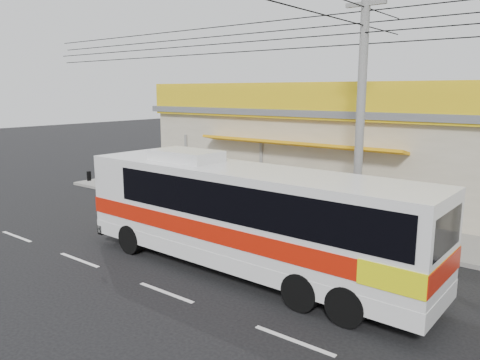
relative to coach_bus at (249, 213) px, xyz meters
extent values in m
plane|color=black|center=(-0.94, 0.06, -1.87)|extent=(120.00, 120.00, 0.00)
cube|color=gray|center=(-0.94, 6.06, -1.79)|extent=(30.00, 3.20, 0.15)
cube|color=#A59D85|center=(-0.94, 11.66, 0.23)|extent=(22.00, 8.00, 4.20)
cube|color=#515458|center=(-0.94, 11.66, 2.48)|extent=(22.60, 8.60, 0.30)
cube|color=yellow|center=(-0.94, 7.54, 3.03)|extent=(22.00, 0.24, 1.60)
cube|color=red|center=(-2.94, 7.51, 3.03)|extent=(9.00, 0.10, 1.20)
cube|color=red|center=(-9.94, 7.51, 3.03)|extent=(3.00, 0.10, 1.10)
cube|color=orange|center=(-2.94, 7.36, 1.13)|extent=(10.00, 1.20, 0.37)
cube|color=silver|center=(-0.18, 0.00, -0.08)|extent=(11.32, 2.59, 2.72)
cube|color=red|center=(-0.18, 0.00, -0.41)|extent=(11.36, 2.63, 0.52)
cube|color=#D9DA0B|center=(4.71, -0.10, -0.41)|extent=(1.55, 2.44, 0.56)
cube|color=black|center=(0.48, -0.01, 0.53)|extent=(9.45, 2.59, 1.03)
cube|color=black|center=(-5.74, 0.12, 0.34)|extent=(0.19, 2.07, 1.41)
cube|color=silver|center=(-2.53, 0.05, 1.45)|extent=(2.28, 1.36, 0.34)
cylinder|color=black|center=(-4.15, -0.97, -1.38)|extent=(0.98, 0.32, 0.98)
cylinder|color=black|center=(-4.10, 1.15, -1.38)|extent=(0.98, 0.32, 0.98)
cylinder|color=black|center=(3.65, -1.14, -1.38)|extent=(0.98, 0.32, 0.98)
cylinder|color=black|center=(3.70, 0.98, -1.38)|extent=(0.98, 0.32, 0.98)
imported|color=maroon|center=(-9.78, 6.39, -1.22)|extent=(2.00, 1.11, 0.99)
imported|color=black|center=(-8.12, 6.07, -1.18)|extent=(1.83, 0.97, 1.06)
cylinder|color=slate|center=(1.43, 4.26, 2.61)|extent=(0.29, 0.29, 8.94)
cube|color=slate|center=(1.43, 4.26, 6.18)|extent=(1.34, 0.13, 0.13)
camera|label=1|loc=(7.84, -10.50, 3.47)|focal=35.00mm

